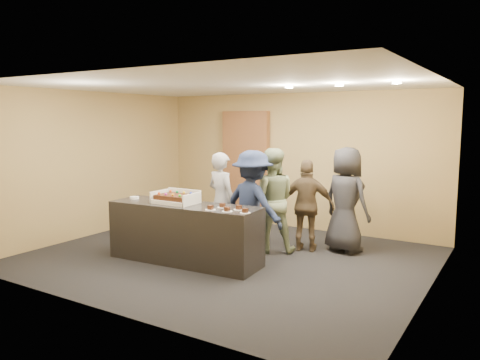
{
  "coord_description": "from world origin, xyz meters",
  "views": [
    {
      "loc": [
        3.96,
        -6.05,
        2.17
      ],
      "look_at": [
        0.23,
        0.0,
        1.26
      ],
      "focal_mm": 35.0,
      "sensor_mm": 36.0,
      "label": 1
    }
  ],
  "objects": [
    {
      "name": "room",
      "position": [
        0.0,
        0.0,
        1.35
      ],
      "size": [
        6.04,
        6.0,
        2.7
      ],
      "color": "black",
      "rests_on": "ground"
    },
    {
      "name": "serving_counter",
      "position": [
        -0.43,
        -0.54,
        0.45
      ],
      "size": [
        2.44,
        0.86,
        0.9
      ],
      "primitive_type": "cube",
      "rotation": [
        0.0,
        0.0,
        0.07
      ],
      "color": "black",
      "rests_on": "floor"
    },
    {
      "name": "storage_cabinet",
      "position": [
        -1.11,
        2.41,
        1.18
      ],
      "size": [
        1.07,
        0.15,
        2.35
      ],
      "primitive_type": "cube",
      "color": "brown",
      "rests_on": "floor"
    },
    {
      "name": "cake_box",
      "position": [
        -0.6,
        -0.51,
        0.95
      ],
      "size": [
        0.66,
        0.45,
        0.19
      ],
      "color": "white",
      "rests_on": "serving_counter"
    },
    {
      "name": "sheet_cake",
      "position": [
        -0.6,
        -0.54,
        1.0
      ],
      "size": [
        0.56,
        0.39,
        0.11
      ],
      "color": "#311B0B",
      "rests_on": "cake_box"
    },
    {
      "name": "plate_stack",
      "position": [
        -1.42,
        -0.58,
        0.92
      ],
      "size": [
        0.15,
        0.15,
        0.04
      ],
      "primitive_type": "cylinder",
      "color": "white",
      "rests_on": "serving_counter"
    },
    {
      "name": "slice_a",
      "position": [
        0.18,
        -0.71,
        0.92
      ],
      "size": [
        0.15,
        0.15,
        0.07
      ],
      "color": "white",
      "rests_on": "serving_counter"
    },
    {
      "name": "slice_b",
      "position": [
        0.22,
        -0.48,
        0.92
      ],
      "size": [
        0.15,
        0.15,
        0.07
      ],
      "color": "white",
      "rests_on": "serving_counter"
    },
    {
      "name": "slice_c",
      "position": [
        0.45,
        -0.69,
        0.92
      ],
      "size": [
        0.15,
        0.15,
        0.07
      ],
      "color": "white",
      "rests_on": "serving_counter"
    },
    {
      "name": "slice_d",
      "position": [
        0.52,
        -0.49,
        0.92
      ],
      "size": [
        0.15,
        0.15,
        0.07
      ],
      "color": "white",
      "rests_on": "serving_counter"
    },
    {
      "name": "slice_e",
      "position": [
        0.71,
        -0.64,
        0.92
      ],
      "size": [
        0.15,
        0.15,
        0.07
      ],
      "color": "white",
      "rests_on": "serving_counter"
    },
    {
      "name": "person_server_grey",
      "position": [
        -0.39,
        0.42,
        0.82
      ],
      "size": [
        0.68,
        0.53,
        1.63
      ],
      "primitive_type": "imported",
      "rotation": [
        0.0,
        0.0,
        2.88
      ],
      "color": "#9B9A9F",
      "rests_on": "floor"
    },
    {
      "name": "person_sage_man",
      "position": [
        0.42,
        0.67,
        0.86
      ],
      "size": [
        1.04,
        0.97,
        1.72
      ],
      "primitive_type": "imported",
      "rotation": [
        0.0,
        0.0,
        3.63
      ],
      "color": "gray",
      "rests_on": "floor"
    },
    {
      "name": "person_navy_man",
      "position": [
        0.35,
        0.18,
        0.85
      ],
      "size": [
        1.21,
        0.85,
        1.7
      ],
      "primitive_type": "imported",
      "rotation": [
        0.0,
        0.0,
        2.93
      ],
      "color": "#192341",
      "rests_on": "floor"
    },
    {
      "name": "person_brown_extra",
      "position": [
        0.91,
        1.02,
        0.76
      ],
      "size": [
        0.96,
        0.6,
        1.53
      ],
      "primitive_type": "imported",
      "rotation": [
        0.0,
        0.0,
        3.41
      ],
      "color": "#4F3E2B",
      "rests_on": "floor"
    },
    {
      "name": "person_dark_suit",
      "position": [
        1.47,
        1.32,
        0.87
      ],
      "size": [
        0.99,
        0.81,
        1.74
      ],
      "primitive_type": "imported",
      "rotation": [
        0.0,
        0.0,
        2.79
      ],
      "color": "#25262A",
      "rests_on": "floor"
    },
    {
      "name": "ceiling_spotlights",
      "position": [
        1.6,
        0.5,
        2.67
      ],
      "size": [
        1.72,
        0.12,
        0.03
      ],
      "color": "#FFEAC6",
      "rests_on": "ceiling"
    }
  ]
}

